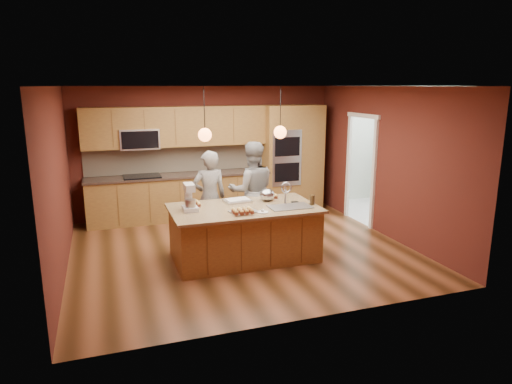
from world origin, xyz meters
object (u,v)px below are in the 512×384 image
object	(u,v)px
island	(245,232)
stand_mixer	(190,199)
mixing_bowl	(267,195)
person_right	(252,191)
person_left	(210,198)

from	to	relation	value
island	stand_mixer	bearing A→B (deg)	174.63
mixing_bowl	stand_mixer	bearing A→B (deg)	-172.19
island	person_right	bearing A→B (deg)	65.40
stand_mixer	mixing_bowl	size ratio (longest dim) A/B	1.67
island	person_left	xyz separation A→B (m)	(-0.36, 0.90, 0.38)
person_left	stand_mixer	world-z (taller)	person_left
island	mixing_bowl	bearing A→B (deg)	29.45
island	mixing_bowl	size ratio (longest dim) A/B	9.24
stand_mixer	island	bearing A→B (deg)	-4.80
person_left	mixing_bowl	world-z (taller)	person_left
person_right	person_left	bearing A→B (deg)	7.85
island	person_left	world-z (taller)	person_left
mixing_bowl	island	bearing A→B (deg)	-150.55
island	stand_mixer	size ratio (longest dim) A/B	5.54
person_left	mixing_bowl	distance (m)	1.05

